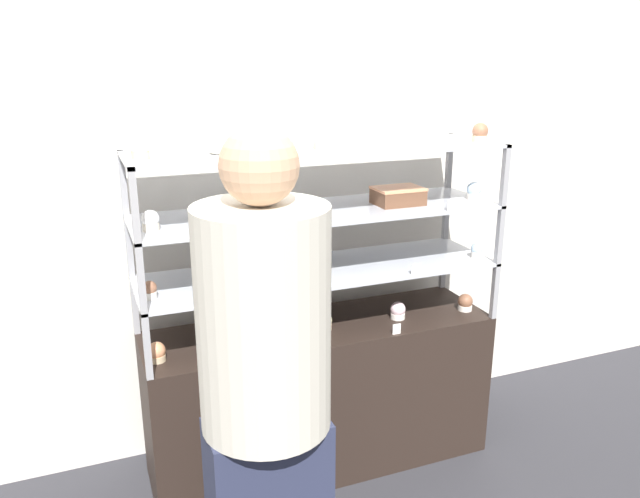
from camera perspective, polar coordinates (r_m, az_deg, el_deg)
The scene contains 27 objects.
ground_plane at distance 3.01m, azimuth 0.00°, elevation -18.65°, with size 20.00×20.00×0.00m, color #2D2D33.
back_wall at distance 2.82m, azimuth -2.75°, elevation 7.77°, with size 8.00×0.05×2.60m.
display_base at distance 2.82m, azimuth 0.00°, elevation -13.16°, with size 1.49×0.44×0.67m.
display_riser_lower at distance 2.58m, azimuth 0.00°, elevation -2.17°, with size 1.49×0.44×0.25m.
display_riser_middle at distance 2.51m, azimuth 0.00°, elevation 3.25°, with size 1.49×0.44×0.25m.
display_riser_upper at distance 2.46m, azimuth 0.00°, elevation 8.94°, with size 1.49×0.44×0.25m.
layer_cake_centerpiece at distance 2.56m, azimuth -1.95°, elevation -0.57°, with size 0.21×0.21×0.12m.
sheet_cake_frosted at distance 2.63m, azimuth 7.14°, elevation 4.86°, with size 0.20×0.15×0.07m.
cupcake_0 at distance 2.44m, azimuth -14.70°, elevation -9.13°, with size 0.07×0.07×0.08m.
cupcake_1 at distance 2.51m, azimuth -6.64°, elevation -7.91°, with size 0.07×0.07×0.08m.
cupcake_2 at distance 2.62m, azimuth 0.31°, elevation -6.68°, with size 0.07×0.07×0.08m.
cupcake_3 at distance 2.75m, azimuth 7.13°, elevation -5.63°, with size 0.07×0.07×0.08m.
cupcake_4 at distance 2.89m, azimuth 13.14°, elevation -4.81°, with size 0.07×0.07×0.08m.
price_tag_0 at distance 2.60m, azimuth 7.02°, elevation -7.27°, with size 0.04×0.00×0.04m.
cupcake_5 at distance 2.35m, azimuth -15.30°, elevation -3.64°, with size 0.05×0.05×0.07m.
cupcake_6 at distance 2.80m, azimuth 14.14°, elevation -0.14°, with size 0.05×0.05×0.07m.
price_tag_1 at distance 2.54m, azimuth 8.73°, elevation -1.82°, with size 0.04×0.00×0.04m.
cupcake_7 at distance 2.28m, azimuth -15.24°, elevation 2.49°, with size 0.06×0.06×0.07m.
cupcake_8 at distance 2.37m, azimuth -4.54°, elevation 3.61°, with size 0.06×0.06×0.07m.
cupcake_9 at distance 2.78m, azimuth 13.88°, elevation 5.16°, with size 0.06×0.06×0.07m.
price_tag_2 at distance 2.55m, azimuth 11.92°, elevation 3.95°, with size 0.04×0.00×0.04m.
cupcake_10 at distance 2.26m, azimuth -16.15°, elevation 8.83°, with size 0.07×0.07×0.08m.
cupcake_11 at distance 2.42m, azimuth 0.14°, elevation 10.00°, with size 0.07×0.07×0.08m.
cupcake_12 at distance 2.71m, azimuth 14.43°, elevation 10.24°, with size 0.07×0.07×0.08m.
price_tag_3 at distance 2.25m, azimuth 0.40°, elevation 9.11°, with size 0.04×0.00×0.04m.
donut_glazed at distance 2.34m, azimuth -8.78°, elevation 9.12°, with size 0.13×0.13×0.04m.
customer_figure at distance 1.83m, azimuth -5.00°, elevation -12.55°, with size 0.37×0.37×1.60m.
Camera 1 is at (-0.90, -2.27, 1.76)m, focal length 35.00 mm.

